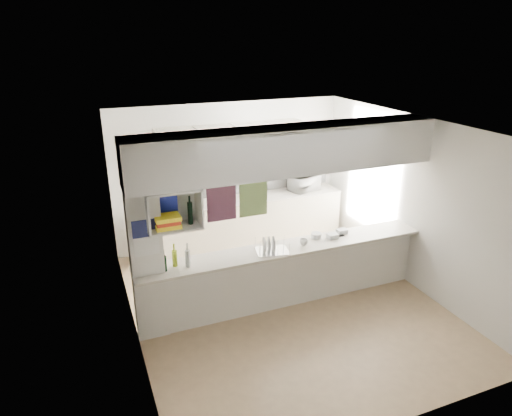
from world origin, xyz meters
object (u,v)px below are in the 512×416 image
bowl (305,173)px  dish_rack (272,246)px  microwave (304,183)px  wine_bottles (176,259)px

bowl → dish_rack: bowl is taller
bowl → dish_rack: bearing=-126.9°
microwave → wine_bottles: size_ratio=1.48×
microwave → dish_rack: 2.69m
microwave → bowl: (0.02, 0.02, 0.18)m
bowl → dish_rack: size_ratio=0.57×
microwave → bowl: size_ratio=1.96×
wine_bottles → bowl: bearing=36.1°
microwave → bowl: bearing=-140.0°
dish_rack → wine_bottles: wine_bottles is taller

